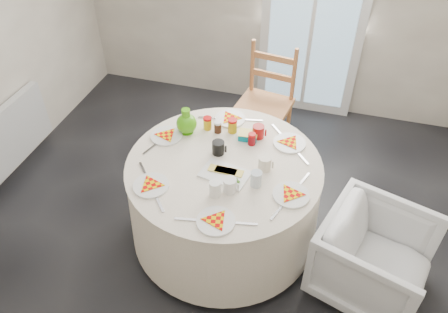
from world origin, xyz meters
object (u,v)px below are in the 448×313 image
(radiator, at_px, (9,137))
(green_pitcher, at_px, (186,117))
(armchair, at_px, (376,252))
(wooden_chair, at_px, (263,109))
(table, at_px, (224,199))

(radiator, height_order, green_pitcher, green_pitcher)
(radiator, distance_m, armchair, 3.14)
(wooden_chair, distance_m, armchair, 1.67)
(table, distance_m, armchair, 1.12)
(table, bearing_deg, green_pitcher, 143.73)
(wooden_chair, bearing_deg, green_pitcher, -108.11)
(table, bearing_deg, armchair, -9.46)
(armchair, bearing_deg, wooden_chair, 56.58)
(table, bearing_deg, wooden_chair, 87.32)
(radiator, relative_size, armchair, 1.42)
(table, distance_m, wooden_chair, 1.11)
(radiator, xyz_separation_m, armchair, (3.11, -0.37, 0.01))
(table, height_order, green_pitcher, green_pitcher)
(radiator, bearing_deg, armchair, -6.69)
(green_pitcher, bearing_deg, wooden_chair, 59.33)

